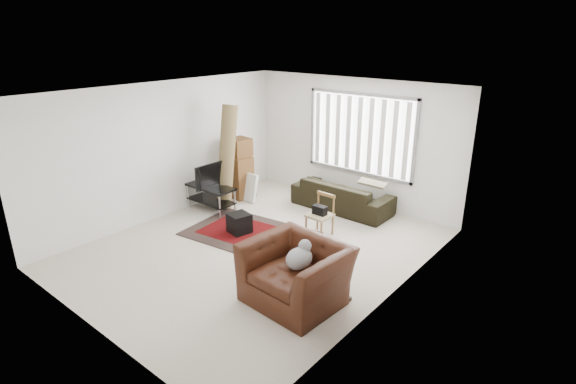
{
  "coord_description": "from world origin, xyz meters",
  "views": [
    {
      "loc": [
        4.92,
        -5.14,
        3.62
      ],
      "look_at": [
        0.42,
        0.32,
        1.05
      ],
      "focal_mm": 28.0,
      "sensor_mm": 36.0,
      "label": 1
    }
  ],
  "objects_px": {
    "tv_stand": "(211,193)",
    "side_chair": "(320,213)",
    "armchair": "(296,269)",
    "sofa": "(342,191)",
    "moving_boxes": "(240,170)"
  },
  "relations": [
    {
      "from": "moving_boxes",
      "to": "sofa",
      "type": "bearing_deg",
      "value": 20.13
    },
    {
      "from": "sofa",
      "to": "armchair",
      "type": "height_order",
      "value": "armchair"
    },
    {
      "from": "tv_stand",
      "to": "armchair",
      "type": "distance_m",
      "value": 3.78
    },
    {
      "from": "tv_stand",
      "to": "side_chair",
      "type": "distance_m",
      "value": 2.51
    },
    {
      "from": "tv_stand",
      "to": "side_chair",
      "type": "bearing_deg",
      "value": 11.24
    },
    {
      "from": "moving_boxes",
      "to": "tv_stand",
      "type": "bearing_deg",
      "value": -82.46
    },
    {
      "from": "tv_stand",
      "to": "armchair",
      "type": "bearing_deg",
      "value": -23.28
    },
    {
      "from": "sofa",
      "to": "armchair",
      "type": "xyz_separation_m",
      "value": [
        1.38,
        -3.3,
        0.08
      ]
    },
    {
      "from": "tv_stand",
      "to": "armchair",
      "type": "relative_size",
      "value": 0.78
    },
    {
      "from": "moving_boxes",
      "to": "sofa",
      "type": "height_order",
      "value": "moving_boxes"
    },
    {
      "from": "tv_stand",
      "to": "armchair",
      "type": "height_order",
      "value": "armchair"
    },
    {
      "from": "side_chair",
      "to": "sofa",
      "type": "bearing_deg",
      "value": 107.0
    },
    {
      "from": "side_chair",
      "to": "moving_boxes",
      "type": "bearing_deg",
      "value": 170.31
    },
    {
      "from": "side_chair",
      "to": "armchair",
      "type": "distance_m",
      "value": 2.23
    },
    {
      "from": "tv_stand",
      "to": "moving_boxes",
      "type": "relative_size",
      "value": 0.81
    }
  ]
}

